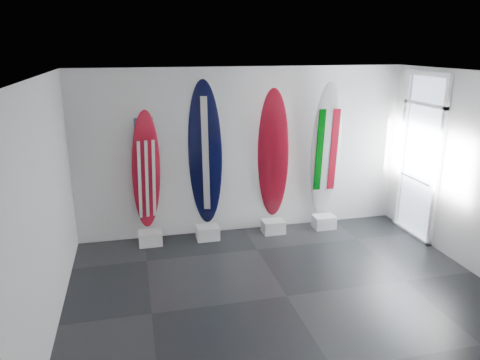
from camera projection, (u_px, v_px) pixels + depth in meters
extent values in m
plane|color=black|center=(287.00, 296.00, 6.31)|extent=(6.00, 6.00, 0.00)
plane|color=white|center=(294.00, 76.00, 5.45)|extent=(6.00, 6.00, 0.00)
plane|color=silver|center=(244.00, 152.00, 8.21)|extent=(6.00, 0.00, 6.00)
plane|color=silver|center=(397.00, 292.00, 3.55)|extent=(6.00, 0.00, 6.00)
plane|color=silver|center=(43.00, 213.00, 5.22)|extent=(0.00, 5.00, 5.00)
cube|color=silver|center=(150.00, 238.00, 7.92)|extent=(0.40, 0.30, 0.24)
ellipsoid|color=maroon|center=(146.00, 171.00, 7.67)|extent=(0.54, 0.44, 2.13)
cube|color=silver|center=(208.00, 233.00, 8.14)|extent=(0.40, 0.30, 0.24)
ellipsoid|color=black|center=(205.00, 155.00, 7.83)|extent=(0.65, 0.45, 2.59)
cube|color=silver|center=(273.00, 227.00, 8.42)|extent=(0.40, 0.30, 0.24)
ellipsoid|color=maroon|center=(273.00, 155.00, 8.13)|extent=(0.68, 0.62, 2.44)
cube|color=silver|center=(324.00, 222.00, 8.64)|extent=(0.40, 0.30, 0.24)
ellipsoid|color=silver|center=(326.00, 150.00, 8.34)|extent=(0.58, 0.32, 2.52)
cube|color=silver|center=(109.00, 223.00, 7.98)|extent=(0.09, 0.02, 0.13)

